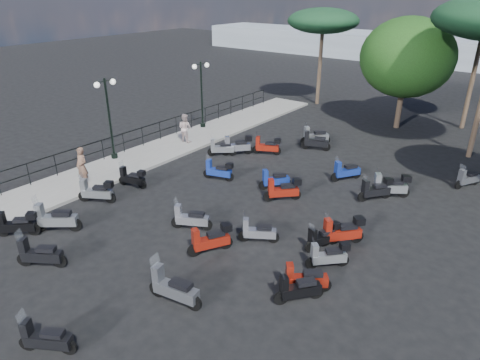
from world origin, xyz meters
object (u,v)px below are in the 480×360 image
Objects in this scene: scooter_14 at (274,180)px; scooter_19 at (323,237)px; scooter_2 at (97,192)px; scooter_8 at (219,171)px; scooter_13 at (258,232)px; scooter_24 at (298,289)px; woman at (82,166)px; scooter_6 at (40,255)px; scooter_22 at (346,171)px; broadleaf_tree at (407,58)px; scooter_26 at (390,186)px; scooter_23 at (304,280)px; pine_2 at (323,21)px; scooter_7 at (190,219)px; scooter_10 at (315,142)px; pedestrian_far at (185,128)px; lamp_post_2 at (202,91)px; scooter_20 at (342,232)px; scooter_5 at (221,148)px; scooter_1 at (55,219)px; lamp_post_1 at (109,114)px; scooter_27 at (467,179)px; scooter_16 at (315,137)px; scooter_4 at (237,146)px; scooter_18 at (211,240)px; scooter_25 at (328,256)px; scooter_9 at (267,146)px; scooter_3 at (132,178)px; scooter_15 at (283,190)px; scooter_21 at (376,190)px; scooter_0 at (17,224)px; scooter_17 at (45,339)px.

scooter_14 is 0.92× the size of scooter_19.
scooter_8 is (2.69, 5.06, -0.03)m from scooter_2.
scooter_13 is 1.03× the size of scooter_24.
woman reaches higher than scooter_6.
scooter_22 is 0.21× the size of broadleaf_tree.
scooter_6 is at bearing 114.60° from scooter_26.
scooter_23 is 24.23m from pine_2.
scooter_7 is 10.81m from scooter_10.
scooter_14 is at bearing 161.14° from pedestrian_far.
lamp_post_2 is 12.97m from scooter_7.
scooter_20 reaches higher than scooter_7.
scooter_13 is (6.70, -5.93, -0.02)m from scooter_5.
scooter_1 is 1.16× the size of scooter_23.
scooter_13 is (6.61, 4.11, -0.09)m from scooter_1.
scooter_24 is (10.28, -0.28, -0.07)m from scooter_2.
scooter_27 is at bearing 25.72° from lamp_post_1.
scooter_24 is at bearing 158.57° from scooter_16.
scooter_5 is 0.99× the size of scooter_24.
scooter_4 reaches higher than scooter_18.
scooter_5 is 0.92× the size of scooter_27.
lamp_post_1 reaches higher than scooter_19.
scooter_14 reaches higher than scooter_25.
scooter_9 is 1.06× the size of scooter_20.
scooter_3 is at bearing -10.73° from scooter_6.
scooter_9 is (-0.07, 4.29, 0.01)m from scooter_8.
pedestrian_far is 1.26× the size of scooter_15.
scooter_2 is at bearing 114.30° from scooter_16.
scooter_3 is at bearing 67.44° from scooter_21.
scooter_8 is at bearing 154.84° from scooter_4.
lamp_post_1 is at bearing 40.70° from scooter_20.
scooter_24 is 8.56m from scooter_26.
lamp_post_1 reaches higher than scooter_27.
scooter_18 reaches higher than scooter_0.
scooter_10 is 1.07× the size of scooter_18.
scooter_17 is at bearing 132.96° from scooter_15.
scooter_24 is at bearing 170.34° from scooter_15.
scooter_21 is at bearing -129.67° from scooter_5.
scooter_6 reaches higher than scooter_18.
scooter_1 reaches higher than scooter_19.
scooter_5 is 0.93× the size of scooter_17.
scooter_24 is at bearing -173.50° from scooter_10.
scooter_22 reaches higher than scooter_19.
scooter_14 is (8.83, 2.33, -2.17)m from lamp_post_1.
scooter_19 is 0.19× the size of pine_2.
scooter_5 is at bearing 97.87° from scooter_16.
scooter_0 is at bearing 78.19° from scooter_27.
scooter_9 reaches higher than scooter_14.
scooter_15 is (6.37, 8.57, 0.02)m from scooter_0.
scooter_5 is 8.84m from scooter_21.
scooter_6 is at bearing 81.51° from scooter_25.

